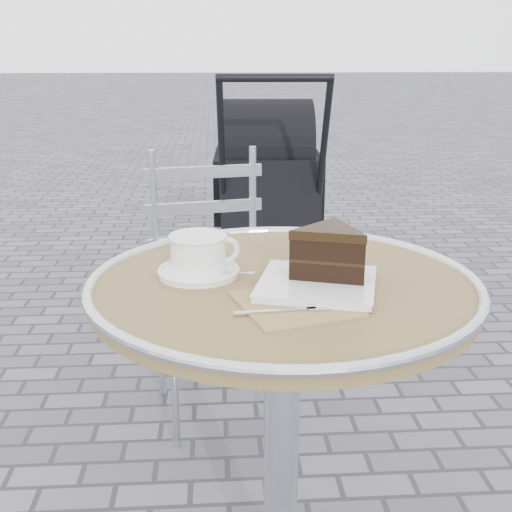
{
  "coord_description": "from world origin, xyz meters",
  "views": [
    {
      "loc": [
        -0.12,
        -1.1,
        1.13
      ],
      "look_at": [
        -0.05,
        -0.0,
        0.78
      ],
      "focal_mm": 45.0,
      "sensor_mm": 36.0,
      "label": 1
    }
  ],
  "objects": [
    {
      "name": "cafe_table",
      "position": [
        0.0,
        0.0,
        0.57
      ],
      "size": [
        0.72,
        0.72,
        0.74
      ],
      "color": "silver",
      "rests_on": "ground"
    },
    {
      "name": "cappuccino_set",
      "position": [
        -0.15,
        0.04,
        0.77
      ],
      "size": [
        0.17,
        0.15,
        0.08
      ],
      "rotation": [
        0.0,
        0.0,
        0.3
      ],
      "color": "white",
      "rests_on": "cafe_table"
    },
    {
      "name": "cake_plate_set",
      "position": [
        0.07,
        -0.03,
        0.78
      ],
      "size": [
        0.3,
        0.31,
        0.11
      ],
      "rotation": [
        0.0,
        0.0,
        -0.26
      ],
      "color": "#977A53",
      "rests_on": "cafe_table"
    },
    {
      "name": "bistro_chair",
      "position": [
        -0.14,
        0.85,
        0.52
      ],
      "size": [
        0.45,
        0.45,
        0.84
      ],
      "rotation": [
        0.0,
        0.0,
        0.2
      ],
      "color": "silver",
      "rests_on": "ground"
    },
    {
      "name": "baby_stroller",
      "position": [
        0.13,
        1.93,
        0.48
      ],
      "size": [
        0.52,
        1.04,
        1.06
      ],
      "rotation": [
        0.0,
        0.0,
        -0.05
      ],
      "color": "black",
      "rests_on": "ground"
    }
  ]
}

